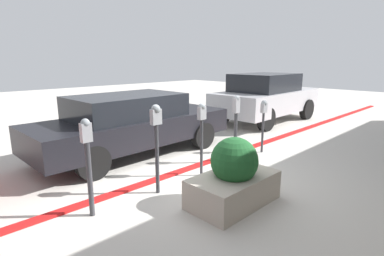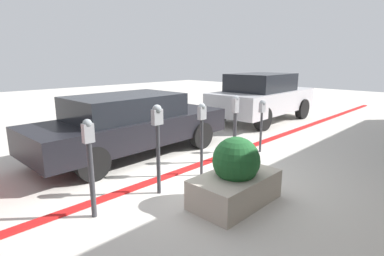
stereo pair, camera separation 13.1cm
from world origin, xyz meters
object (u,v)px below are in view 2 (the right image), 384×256
(planter_box, at_px, (236,177))
(parked_car_middle, at_px, (131,123))
(parking_meter_nearest, at_px, (90,157))
(parking_meter_second, at_px, (158,132))
(parking_meter_middle, at_px, (202,125))
(parked_car_rear, at_px, (262,96))
(parking_meter_fourth, at_px, (235,121))
(parking_meter_farthest, at_px, (262,115))

(planter_box, relative_size, parked_car_middle, 0.30)
(parking_meter_nearest, bearing_deg, parking_meter_second, -2.91)
(parking_meter_nearest, bearing_deg, parking_meter_middle, -0.63)
(parking_meter_middle, distance_m, parked_car_rear, 5.85)
(parking_meter_fourth, relative_size, parked_car_rear, 0.32)
(parking_meter_farthest, bearing_deg, planter_box, -155.82)
(parking_meter_fourth, height_order, parking_meter_farthest, parking_meter_fourth)
(parking_meter_second, relative_size, planter_box, 1.05)
(parking_meter_second, relative_size, parked_car_middle, 0.31)
(parked_car_middle, height_order, parked_car_rear, parked_car_rear)
(parked_car_rear, bearing_deg, parking_meter_second, -164.00)
(parking_meter_middle, bearing_deg, parked_car_middle, 94.78)
(parking_meter_farthest, height_order, parked_car_middle, parked_car_middle)
(parking_meter_nearest, relative_size, planter_box, 1.00)
(parking_meter_middle, distance_m, parking_meter_farthest, 2.12)
(parking_meter_nearest, xyz_separation_m, parking_meter_fourth, (3.29, -0.00, 0.02))
(parking_meter_middle, height_order, parked_car_rear, parked_car_rear)
(parking_meter_farthest, bearing_deg, parking_meter_middle, -179.60)
(parking_meter_fourth, xyz_separation_m, planter_box, (-1.55, -1.17, -0.49))
(parking_meter_fourth, bearing_deg, parking_meter_nearest, 179.97)
(parking_meter_nearest, distance_m, parked_car_rear, 7.97)
(parking_meter_nearest, distance_m, parking_meter_middle, 2.23)
(parked_car_rear, bearing_deg, planter_box, -153.38)
(parking_meter_nearest, height_order, planter_box, parking_meter_nearest)
(parking_meter_second, xyz_separation_m, parked_car_middle, (0.91, 2.10, -0.29))
(parking_meter_nearest, xyz_separation_m, parking_meter_farthest, (4.34, -0.01, 0.03))
(parking_meter_nearest, relative_size, parking_meter_farthest, 1.12)
(parking_meter_farthest, xyz_separation_m, parked_car_middle, (-2.29, 2.05, -0.17))
(planter_box, xyz_separation_m, parked_car_rear, (5.96, 3.21, 0.47))
(parking_meter_second, height_order, parking_meter_middle, parking_meter_second)
(parking_meter_nearest, relative_size, parked_car_middle, 0.30)
(parking_meter_farthest, bearing_deg, parking_meter_second, -179.13)
(parking_meter_nearest, xyz_separation_m, parked_car_rear, (7.70, 2.03, 0.00))
(parking_meter_nearest, bearing_deg, parked_car_middle, 44.93)
(planter_box, bearing_deg, parking_meter_second, 118.48)
(parking_meter_second, distance_m, parking_meter_fourth, 2.16)
(parking_meter_nearest, height_order, parked_car_middle, same)
(parking_meter_farthest, xyz_separation_m, planter_box, (-2.59, -1.16, -0.49))
(parking_meter_farthest, distance_m, parked_car_middle, 3.08)
(parking_meter_middle, bearing_deg, planter_box, -112.59)
(parking_meter_second, distance_m, parked_car_middle, 2.31)
(parking_meter_second, height_order, parking_meter_farthest, parking_meter_second)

